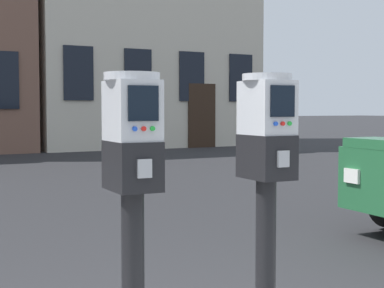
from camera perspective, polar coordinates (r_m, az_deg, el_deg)
name	(u,v)px	position (r m, az deg, el deg)	size (l,w,h in m)	color
parking_meter_near_kerb	(132,175)	(2.28, -5.82, -3.06)	(0.22, 0.26, 1.28)	black
parking_meter_twin_adjacent	(266,165)	(2.59, 7.26, -2.09)	(0.22, 0.26, 1.29)	black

